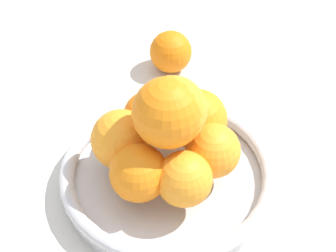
{
  "coord_description": "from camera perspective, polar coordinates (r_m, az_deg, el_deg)",
  "views": [
    {
      "loc": [
        -0.29,
        0.35,
        0.54
      ],
      "look_at": [
        0.0,
        0.0,
        0.1
      ],
      "focal_mm": 60.0,
      "sensor_mm": 36.0,
      "label": 1
    }
  ],
  "objects": [
    {
      "name": "ground_plane",
      "position": [
        0.71,
        -0.0,
        -5.98
      ],
      "size": [
        4.0,
        4.0,
        0.0
      ],
      "primitive_type": "plane",
      "color": "beige"
    },
    {
      "name": "fruit_bowl",
      "position": [
        0.69,
        -0.0,
        -5.06
      ],
      "size": [
        0.26,
        0.26,
        0.03
      ],
      "color": "silver",
      "rests_on": "ground_plane"
    },
    {
      "name": "orange_pile",
      "position": [
        0.64,
        0.02,
        -0.71
      ],
      "size": [
        0.16,
        0.18,
        0.14
      ],
      "color": "orange",
      "rests_on": "fruit_bowl"
    },
    {
      "name": "stray_orange",
      "position": [
        0.86,
        0.28,
        7.55
      ],
      "size": [
        0.06,
        0.06,
        0.06
      ],
      "primitive_type": "sphere",
      "color": "orange",
      "rests_on": "ground_plane"
    }
  ]
}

